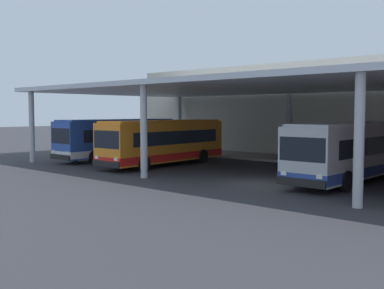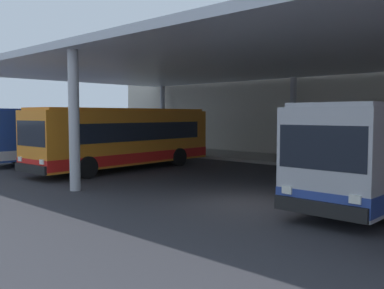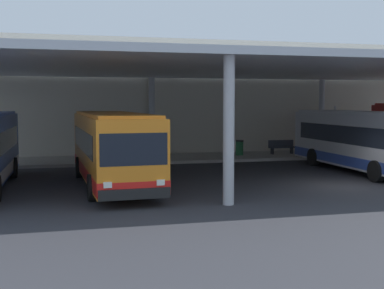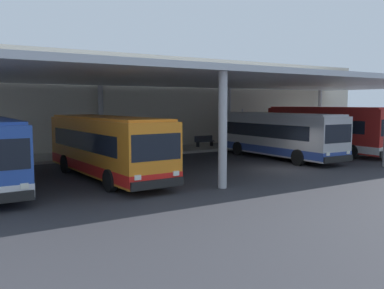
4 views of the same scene
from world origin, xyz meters
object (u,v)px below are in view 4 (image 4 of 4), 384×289
object	(u,v)px
bench_waiting	(204,141)
banner_sign	(243,125)
bus_far_bay	(327,129)
bus_second_bay	(106,146)
trash_bin	(174,143)
bus_middle_bay	(277,135)

from	to	relation	value
bench_waiting	banner_sign	size ratio (longest dim) A/B	0.56
banner_sign	bench_waiting	bearing A→B (deg)	165.67
bus_far_bay	banner_sign	world-z (taller)	bus_far_bay
bus_second_bay	bus_far_bay	size ratio (longest dim) A/B	0.93
bench_waiting	trash_bin	size ratio (longest dim) A/B	1.84
trash_bin	bus_middle_bay	bearing A→B (deg)	-64.00
banner_sign	bus_second_bay	bearing A→B (deg)	-151.86
bus_far_bay	bench_waiting	world-z (taller)	bus_far_bay
bus_middle_bay	trash_bin	xyz separation A→B (m)	(-3.85, 7.88, -0.98)
bus_middle_bay	banner_sign	distance (m)	7.57
bench_waiting	banner_sign	world-z (taller)	banner_sign
bench_waiting	trash_bin	xyz separation A→B (m)	(-3.02, -0.10, 0.01)
bus_second_bay	bus_middle_bay	world-z (taller)	same
bus_second_bay	trash_bin	xyz separation A→B (m)	(9.08, 9.09, -0.98)
banner_sign	bus_far_bay	bearing A→B (deg)	-65.11
bus_far_bay	trash_bin	world-z (taller)	bus_far_bay
bus_middle_bay	trash_bin	distance (m)	8.83
bus_second_bay	bench_waiting	world-z (taller)	bus_second_bay
bus_middle_bay	banner_sign	world-z (taller)	banner_sign
trash_bin	banner_sign	world-z (taller)	banner_sign
bench_waiting	banner_sign	xyz separation A→B (m)	(3.43, -0.88, 1.32)
trash_bin	banner_sign	distance (m)	6.63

